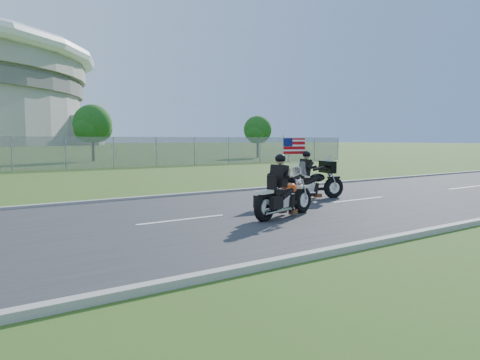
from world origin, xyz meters
TOP-DOWN VIEW (x-y plane):
  - ground at (0.00, 0.00)m, footprint 420.00×420.00m
  - road at (0.00, 0.00)m, footprint 120.00×8.00m
  - curb_north at (0.00, 4.05)m, footprint 120.00×0.18m
  - curb_south at (0.00, -4.05)m, footprint 120.00×0.18m
  - tree_fence_near at (6.04, 30.04)m, footprint 3.52×3.28m
  - tree_fence_far at (22.04, 28.03)m, footprint 3.08×2.87m
  - motorcycle_lead at (0.13, -1.01)m, footprint 2.22×0.92m
  - motorcycle_follow at (2.99, 1.00)m, footprint 2.19×1.00m

SIDE VIEW (x-z plane):
  - ground at x=0.00m, z-range 0.00..0.00m
  - road at x=0.00m, z-range 0.00..0.04m
  - curb_north at x=0.00m, z-range -0.01..0.11m
  - curb_south at x=0.00m, z-range -0.01..0.11m
  - motorcycle_lead at x=0.13m, z-range -0.27..1.24m
  - motorcycle_follow at x=2.99m, z-range -0.41..1.45m
  - tree_fence_far at x=22.04m, z-range 0.54..4.74m
  - tree_fence_near at x=6.04m, z-range 0.60..5.35m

